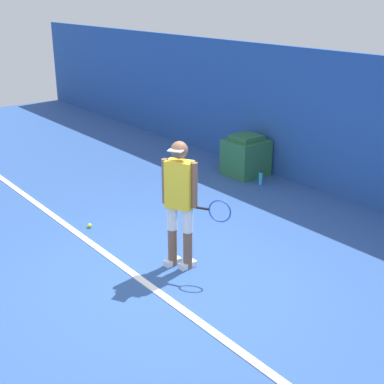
{
  "coord_description": "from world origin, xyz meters",
  "views": [
    {
      "loc": [
        4.89,
        -3.55,
        3.44
      ],
      "look_at": [
        -0.18,
        0.44,
        1.01
      ],
      "focal_mm": 50.0,
      "sensor_mm": 36.0,
      "label": 1
    }
  ],
  "objects_px": {
    "covered_chair": "(246,156)",
    "water_bottle": "(261,178)",
    "tennis_ball": "(90,226)",
    "tennis_player": "(180,199)"
  },
  "relations": [
    {
      "from": "covered_chair",
      "to": "water_bottle",
      "type": "distance_m",
      "value": 0.68
    },
    {
      "from": "tennis_player",
      "to": "water_bottle",
      "type": "height_order",
      "value": "tennis_player"
    },
    {
      "from": "covered_chair",
      "to": "tennis_player",
      "type": "bearing_deg",
      "value": -55.84
    },
    {
      "from": "tennis_player",
      "to": "water_bottle",
      "type": "relative_size",
      "value": 6.58
    },
    {
      "from": "tennis_ball",
      "to": "water_bottle",
      "type": "height_order",
      "value": "water_bottle"
    },
    {
      "from": "tennis_ball",
      "to": "covered_chair",
      "type": "distance_m",
      "value": 3.71
    },
    {
      "from": "tennis_ball",
      "to": "covered_chair",
      "type": "xyz_separation_m",
      "value": [
        -0.38,
        3.68,
        0.35
      ]
    },
    {
      "from": "water_bottle",
      "to": "covered_chair",
      "type": "bearing_deg",
      "value": 163.74
    },
    {
      "from": "tennis_ball",
      "to": "covered_chair",
      "type": "height_order",
      "value": "covered_chair"
    },
    {
      "from": "tennis_ball",
      "to": "water_bottle",
      "type": "xyz_separation_m",
      "value": [
        0.23,
        3.5,
        0.09
      ]
    }
  ]
}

